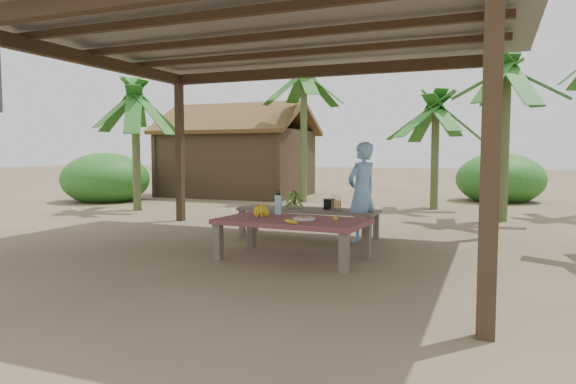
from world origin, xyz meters
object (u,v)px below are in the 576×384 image
at_px(ripe_banana_bunch, 259,210).
at_px(water_flask, 278,204).
at_px(work_table, 293,224).
at_px(plate, 304,218).
at_px(woman, 362,192).
at_px(cooking_pot, 329,204).
at_px(bench, 308,212).

relative_size(ripe_banana_bunch, water_flask, 0.80).
xyz_separation_m(work_table, plate, (0.17, -0.04, 0.08)).
bearing_deg(water_flask, ripe_banana_bunch, -124.15).
relative_size(work_table, woman, 1.26).
xyz_separation_m(work_table, cooking_pot, (-0.04, 1.66, 0.09)).
distance_m(bench, cooking_pot, 0.36).
bearing_deg(ripe_banana_bunch, water_flask, 55.85).
height_order(ripe_banana_bunch, water_flask, water_flask).
bearing_deg(woman, bench, -67.07).
bearing_deg(bench, ripe_banana_bunch, -93.94).
bearing_deg(plate, ripe_banana_bunch, 166.30).
distance_m(work_table, water_flask, 0.55).
distance_m(cooking_pot, woman, 0.60).
height_order(ripe_banana_bunch, plate, ripe_banana_bunch).
bearing_deg(cooking_pot, plate, -82.96).
bearing_deg(woman, cooking_pot, -74.46).
distance_m(bench, ripe_banana_bunch, 1.51).
distance_m(bench, water_flask, 1.27).
height_order(work_table, bench, work_table).
bearing_deg(cooking_pot, ripe_banana_bunch, -107.30).
distance_m(plate, woman, 1.63).
xyz_separation_m(ripe_banana_bunch, cooking_pot, (0.48, 1.53, -0.05)).
xyz_separation_m(bench, ripe_banana_bunch, (-0.14, -1.50, 0.18)).
bearing_deg(plate, bench, 108.25).
bearing_deg(cooking_pot, water_flask, -103.50).
relative_size(plate, cooking_pot, 1.54).
bearing_deg(ripe_banana_bunch, bench, 84.67).
relative_size(bench, cooking_pot, 12.52).
xyz_separation_m(work_table, ripe_banana_bunch, (-0.52, 0.12, 0.14)).
relative_size(work_table, ripe_banana_bunch, 7.09).
relative_size(bench, ripe_banana_bunch, 8.44).
distance_m(work_table, woman, 1.64).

